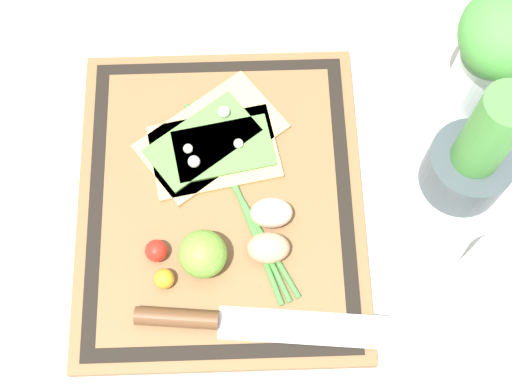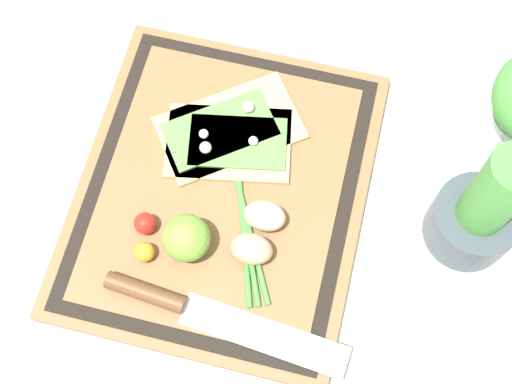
# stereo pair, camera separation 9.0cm
# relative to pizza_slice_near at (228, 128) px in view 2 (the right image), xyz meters

# --- Properties ---
(ground_plane) EXTENTS (6.00, 6.00, 0.00)m
(ground_plane) POSITION_rel_pizza_slice_near_xyz_m (0.08, 0.01, -0.02)
(ground_plane) COLOR silver
(cutting_board) EXTENTS (0.44, 0.37, 0.02)m
(cutting_board) POSITION_rel_pizza_slice_near_xyz_m (0.08, 0.01, -0.01)
(cutting_board) COLOR brown
(cutting_board) RESTS_ON ground_plane
(pizza_slice_near) EXTENTS (0.20, 0.21, 0.02)m
(pizza_slice_near) POSITION_rel_pizza_slice_near_xyz_m (0.00, 0.00, 0.00)
(pizza_slice_near) COLOR tan
(pizza_slice_near) RESTS_ON cutting_board
(pizza_slice_far) EXTENTS (0.14, 0.18, 0.02)m
(pizza_slice_far) POSITION_rel_pizza_slice_near_xyz_m (0.02, 0.01, 0.00)
(pizza_slice_far) COLOR tan
(pizza_slice_far) RESTS_ON cutting_board
(knife) EXTENTS (0.06, 0.31, 0.02)m
(knife) POSITION_rel_pizza_slice_near_xyz_m (0.25, 0.01, 0.00)
(knife) COLOR silver
(knife) RESTS_ON cutting_board
(egg_brown) EXTENTS (0.04, 0.05, 0.04)m
(egg_brown) POSITION_rel_pizza_slice_near_xyz_m (0.16, 0.07, 0.01)
(egg_brown) COLOR tan
(egg_brown) RESTS_ON cutting_board
(egg_pink) EXTENTS (0.04, 0.05, 0.04)m
(egg_pink) POSITION_rel_pizza_slice_near_xyz_m (0.11, 0.08, 0.01)
(egg_pink) COLOR beige
(egg_pink) RESTS_ON cutting_board
(lime) EXTENTS (0.06, 0.06, 0.06)m
(lime) POSITION_rel_pizza_slice_near_xyz_m (0.17, -0.01, 0.02)
(lime) COLOR #70A838
(lime) RESTS_ON cutting_board
(cherry_tomato_red) EXTENTS (0.03, 0.03, 0.03)m
(cherry_tomato_red) POSITION_rel_pizza_slice_near_xyz_m (0.16, -0.07, 0.01)
(cherry_tomato_red) COLOR red
(cherry_tomato_red) RESTS_ON cutting_board
(cherry_tomato_yellow) EXTENTS (0.03, 0.03, 0.03)m
(cherry_tomato_yellow) POSITION_rel_pizza_slice_near_xyz_m (0.19, -0.06, 0.01)
(cherry_tomato_yellow) COLOR gold
(cherry_tomato_yellow) RESTS_ON cutting_board
(scallion_bunch) EXTENTS (0.29, 0.14, 0.01)m
(scallion_bunch) POSITION_rel_pizza_slice_near_xyz_m (0.08, 0.04, -0.00)
(scallion_bunch) COLOR #47933D
(scallion_bunch) RESTS_ON cutting_board
(herb_pot) EXTENTS (0.11, 0.11, 0.21)m
(herb_pot) POSITION_rel_pizza_slice_near_xyz_m (0.06, 0.33, 0.05)
(herb_pot) COLOR #3D474C
(herb_pot) RESTS_ON ground_plane
(sauce_jar) EXTENTS (0.07, 0.07, 0.11)m
(sauce_jar) POSITION_rel_pizza_slice_near_xyz_m (0.20, 0.34, 0.02)
(sauce_jar) COLOR silver
(sauce_jar) RESTS_ON ground_plane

